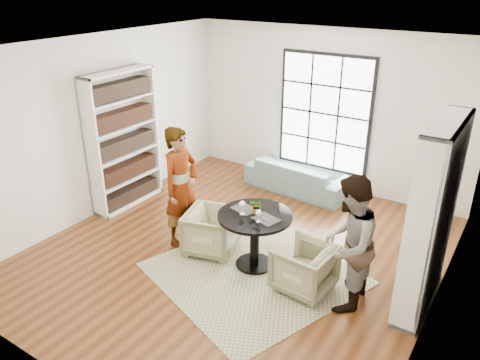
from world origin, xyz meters
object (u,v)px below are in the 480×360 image
Objects in this scene: flower_centerpiece at (257,207)px; wine_glass_left at (242,205)px; armchair_right at (304,268)px; pedestal_table at (255,229)px; person_right at (348,244)px; sofa at (298,176)px; armchair_left at (212,231)px; wine_glass_right at (259,213)px; person_left at (181,187)px.

wine_glass_left is at bearing -143.69° from flower_centerpiece.
wine_glass_left is (-0.98, 0.02, 0.64)m from armchair_right.
pedestal_table is 0.59× the size of person_right.
sofa is at bearing 103.77° from flower_centerpiece.
pedestal_table reaches higher than sofa.
wine_glass_left is (0.47, -2.70, 0.68)m from sofa.
wine_glass_right is (0.88, -0.12, 0.62)m from armchair_left.
armchair_right is (1.56, -0.08, -0.01)m from armchair_left.
armchair_left is 1.03× the size of armchair_right.
person_right is at bearing -89.82° from person_left.
sofa is 2.64m from armchair_left.
pedestal_table is 1.41m from person_right.
sofa is at bearing -147.47° from armchair_right.
wine_glass_left reaches higher than wine_glass_right.
armchair_left is 3.71× the size of wine_glass_left.
armchair_left is 0.40× the size of person_left.
flower_centerpiece is at bearing -100.45° from person_right.
person_left reaches higher than pedestal_table.
armchair_left is (-0.11, -2.64, 0.04)m from sofa.
armchair_left is 1.57m from armchair_right.
person_right is 1.38m from flower_centerpiece.
armchair_left is at bearing -175.36° from flower_centerpiece.
armchair_right reaches higher than sofa.
flower_centerpiece is (-1.37, 0.14, 0.06)m from person_right.
pedestal_table is 2.71m from sofa.
wine_glass_left is at bearing -91.05° from person_left.
person_right is at bearing -5.97° from flower_centerpiece.
armchair_left is at bearing 174.15° from wine_glass_left.
person_right reaches higher than pedestal_table.
person_left is at bearing -87.78° from armchair_right.
wine_glass_left is 0.21m from flower_centerpiece.
person_left reaches higher than sofa.
wine_glass_right is 0.23m from flower_centerpiece.
person_left is 8.53× the size of flower_centerpiece.
person_right reaches higher than sofa.
flower_centerpiece is at bearing -95.44° from armchair_right.
wine_glass_left is at bearing -95.36° from person_right.
armchair_right is 1.17m from wine_glass_left.
person_right is 9.77× the size of wine_glass_right.
wine_glass_right reaches higher than sofa.
pedestal_table is at bearing -92.69° from armchair_right.
sofa is 3.43m from person_right.
flower_centerpiece is at bearing 78.43° from pedestal_table.
armchair_left is 1.08m from wine_glass_right.
wine_glass_right is 0.82× the size of flower_centerpiece.
pedestal_table is at bearing -101.57° from flower_centerpiece.
flower_centerpiece is at bearing -85.37° from person_left.
person_right is at bearing -0.87° from wine_glass_left.
sofa is 3.09m from armchair_right.
flower_centerpiece reaches higher than armchair_right.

